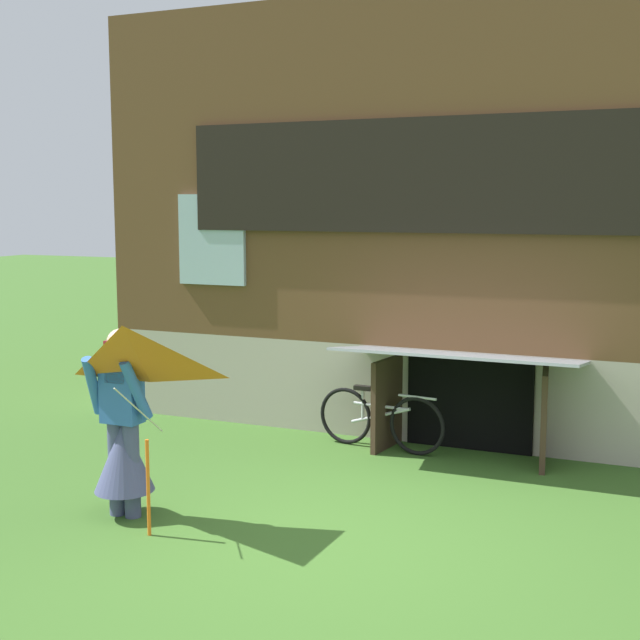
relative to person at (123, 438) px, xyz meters
name	(u,v)px	position (x,y,z in m)	size (l,w,h in m)	color
ground_plane	(332,540)	(1.87, 0.20, -0.70)	(60.00, 60.00, 0.00)	#386023
log_house	(483,218)	(1.87, 5.66, 1.81)	(8.46, 6.06, 5.02)	#ADA393
person	(123,438)	(0.00, 0.00, 0.00)	(0.61, 0.53, 1.65)	#474C75
kite	(124,383)	(0.45, -0.57, 0.64)	(1.13, 1.14, 1.64)	orange
bicycle_silver	(380,419)	(1.40, 2.79, -0.36)	(1.52, 0.24, 0.70)	black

